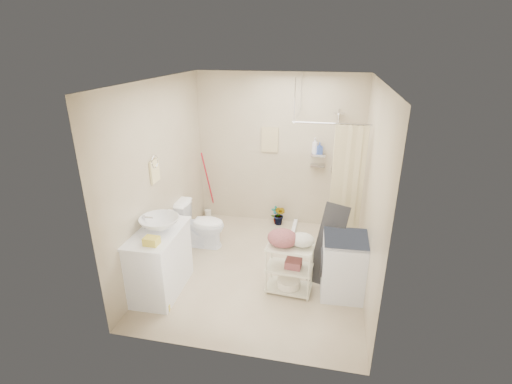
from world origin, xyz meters
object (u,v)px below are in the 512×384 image
laundry_rack (289,264)px  washing_machine (344,266)px  vanity (160,261)px  toilet (201,224)px

laundry_rack → washing_machine: bearing=13.1°
vanity → washing_machine: 2.34m
vanity → washing_machine: vanity is taller
toilet → laundry_rack: laundry_rack is taller
toilet → laundry_rack: 1.75m
vanity → toilet: (0.12, 1.21, -0.06)m
toilet → washing_machine: washing_machine is taller
toilet → washing_machine: (2.18, -0.79, 0.03)m
vanity → toilet: size_ratio=1.31×
toilet → vanity: bearing=173.0°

